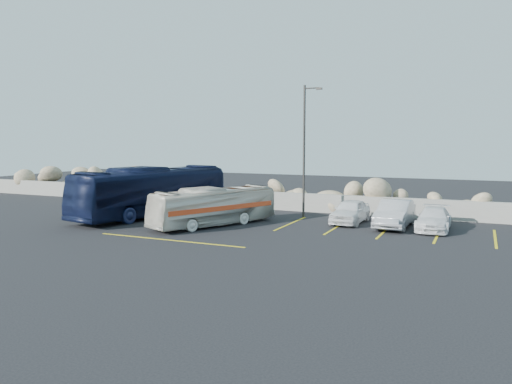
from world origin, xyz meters
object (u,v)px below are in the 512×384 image
at_px(lamppost, 305,147).
at_px(car_c, 434,219).
at_px(car_a, 350,211).
at_px(vintage_bus, 214,206).
at_px(tour_coach, 153,191).
at_px(car_b, 395,214).

distance_m(lamppost, car_c, 8.56).
bearing_deg(car_c, car_a, 174.54).
bearing_deg(vintage_bus, tour_coach, -171.68).
distance_m(lamppost, car_a, 4.83).
bearing_deg(lamppost, tour_coach, -159.25).
height_order(vintage_bus, tour_coach, tour_coach).
bearing_deg(vintage_bus, lamppost, 77.39).
relative_size(lamppost, tour_coach, 0.72).
xyz_separation_m(tour_coach, car_b, (14.43, 2.07, -0.81)).
height_order(lamppost, tour_coach, lamppost).
relative_size(car_a, car_c, 0.98).
distance_m(tour_coach, car_b, 14.60).
bearing_deg(car_b, lamppost, 168.58).
bearing_deg(lamppost, car_a, -16.45).
distance_m(lamppost, tour_coach, 9.83).
relative_size(car_b, car_c, 1.10).
bearing_deg(car_b, tour_coach, -170.45).
xyz_separation_m(lamppost, tour_coach, (-8.82, -3.34, -2.75)).
relative_size(vintage_bus, car_c, 1.88).
height_order(tour_coach, car_a, tour_coach).
bearing_deg(car_a, car_b, -5.99).
bearing_deg(car_b, vintage_bus, -157.54).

